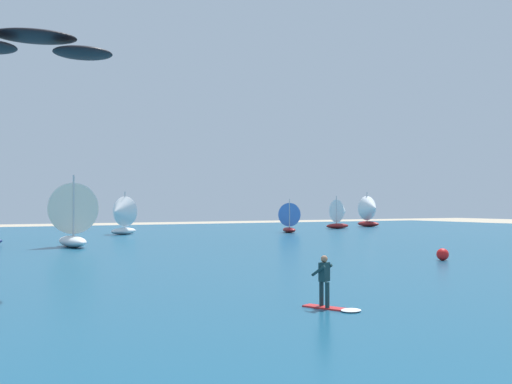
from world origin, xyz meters
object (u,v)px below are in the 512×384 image
object	(u,v)px
kitesurfer	(330,290)
sailboat_center_horizon	(340,214)
sailboat_near_shore	(70,214)
sailboat_leading	(371,211)
marker_buoy	(443,254)
kite	(35,45)
sailboat_far_right	(121,215)
sailboat_heeled_over	(288,217)

from	to	relation	value
kitesurfer	sailboat_center_horizon	bearing A→B (deg)	53.26
sailboat_near_shore	sailboat_leading	bearing A→B (deg)	24.75
marker_buoy	sailboat_center_horizon	bearing A→B (deg)	60.79
kite	sailboat_far_right	world-z (taller)	kite
marker_buoy	kite	bearing A→B (deg)	-177.82
sailboat_center_horizon	sailboat_heeled_over	size ratio (longest dim) A/B	1.14
kite	sailboat_center_horizon	bearing A→B (deg)	42.53
sailboat_far_right	sailboat_heeled_over	bearing A→B (deg)	-12.10
sailboat_near_shore	sailboat_center_horizon	size ratio (longest dim) A/B	1.24
kite	sailboat_heeled_over	xyz separation A→B (m)	(33.37, 35.55, -7.82)
sailboat_center_horizon	sailboat_far_right	xyz separation A→B (m)	(-31.63, -2.57, 0.11)
sailboat_far_right	marker_buoy	distance (m)	39.72
sailboat_center_horizon	sailboat_heeled_over	xyz separation A→B (m)	(-12.62, -6.65, -0.25)
sailboat_center_horizon	kitesurfer	bearing A→B (deg)	-126.74
sailboat_center_horizon	sailboat_heeled_over	distance (m)	14.27
sailboat_center_horizon	sailboat_near_shore	bearing A→B (deg)	-154.60
kite	sailboat_near_shore	xyz separation A→B (m)	(5.83, 23.13, -7.06)
kitesurfer	sailboat_leading	world-z (taller)	sailboat_leading
sailboat_center_horizon	sailboat_far_right	distance (m)	31.73
kite	sailboat_leading	xyz separation A→B (m)	(53.89, 45.28, -7.25)
kite	marker_buoy	bearing A→B (deg)	2.18
sailboat_near_shore	sailboat_far_right	distance (m)	18.58
sailboat_heeled_over	marker_buoy	distance (m)	36.26
sailboat_near_shore	kite	bearing A→B (deg)	-104.15
sailboat_leading	sailboat_far_right	world-z (taller)	sailboat_leading
sailboat_center_horizon	marker_buoy	bearing A→B (deg)	-119.21
sailboat_near_shore	sailboat_heeled_over	world-z (taller)	sailboat_near_shore
kitesurfer	sailboat_far_right	size ratio (longest dim) A/B	0.43
kite	sailboat_heeled_over	world-z (taller)	kite
sailboat_center_horizon	sailboat_leading	bearing A→B (deg)	21.35
sailboat_leading	marker_buoy	bearing A→B (deg)	-124.91
kitesurfer	sailboat_leading	size ratio (longest dim) A/B	0.39
kite	marker_buoy	size ratio (longest dim) A/B	8.78
sailboat_near_shore	marker_buoy	xyz separation A→B (m)	(17.06, -22.26, -2.20)
marker_buoy	sailboat_heeled_over	bearing A→B (deg)	73.18
sailboat_leading	kite	bearing A→B (deg)	-139.96
kite	sailboat_near_shore	size ratio (longest dim) A/B	1.12
kitesurfer	kite	size ratio (longest dim) A/B	0.32
sailboat_far_right	marker_buoy	size ratio (longest dim) A/B	6.65
sailboat_leading	sailboat_near_shore	xyz separation A→B (m)	(-48.06, -22.15, 0.19)
kitesurfer	sailboat_far_right	bearing A→B (deg)	82.09
sailboat_heeled_over	sailboat_leading	bearing A→B (deg)	25.38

